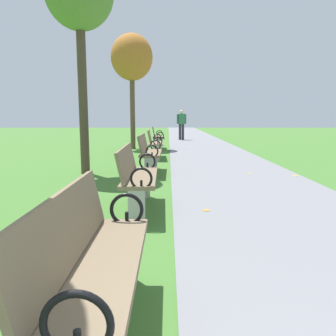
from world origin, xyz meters
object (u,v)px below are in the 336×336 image
at_px(tree_3, 131,58).
at_px(park_bench_3, 136,176).
at_px(park_bench_6, 156,137).
at_px(park_bench_2, 91,263).
at_px(park_bench_4, 148,153).
at_px(pedestrian_walking, 180,123).
at_px(park_bench_5, 153,143).

bearing_deg(tree_3, park_bench_3, -83.91).
relative_size(park_bench_6, tree_3, 0.36).
xyz_separation_m(park_bench_2, park_bench_4, (0.00, 6.02, 0.00)).
height_order(park_bench_6, pedestrian_walking, pedestrian_walking).
xyz_separation_m(park_bench_6, tree_3, (-0.98, 0.16, 3.06)).
height_order(park_bench_4, park_bench_6, same).
relative_size(park_bench_2, pedestrian_walking, 0.99).
distance_m(park_bench_2, pedestrian_walking, 17.16).
distance_m(park_bench_2, tree_3, 12.48).
xyz_separation_m(park_bench_2, tree_3, (-0.98, 12.06, 3.06)).
relative_size(park_bench_4, pedestrian_walking, 0.99).
bearing_deg(park_bench_6, park_bench_5, -90.00).
distance_m(park_bench_3, pedestrian_walking, 14.30).
bearing_deg(park_bench_6, tree_3, 170.85).
relative_size(park_bench_3, tree_3, 0.36).
distance_m(park_bench_6, pedestrian_walking, 5.36).
xyz_separation_m(park_bench_3, park_bench_6, (0.00, 9.03, 0.00)).
relative_size(park_bench_2, park_bench_5, 0.99).
bearing_deg(tree_3, park_bench_4, -80.79).
distance_m(park_bench_2, park_bench_3, 2.88).
height_order(tree_3, pedestrian_walking, tree_3).
bearing_deg(park_bench_5, tree_3, 107.12).
bearing_deg(park_bench_2, park_bench_3, 90.00).
xyz_separation_m(park_bench_2, pedestrian_walking, (1.18, 17.12, 0.44)).
xyz_separation_m(park_bench_4, park_bench_5, (0.00, 2.86, 0.00)).
height_order(park_bench_2, park_bench_5, same).
bearing_deg(park_bench_6, park_bench_4, -90.00).
bearing_deg(park_bench_4, park_bench_5, 90.00).
distance_m(park_bench_2, park_bench_5, 8.88).
distance_m(park_bench_3, park_bench_5, 6.01).
relative_size(park_bench_4, park_bench_5, 0.99).
height_order(park_bench_3, park_bench_4, same).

